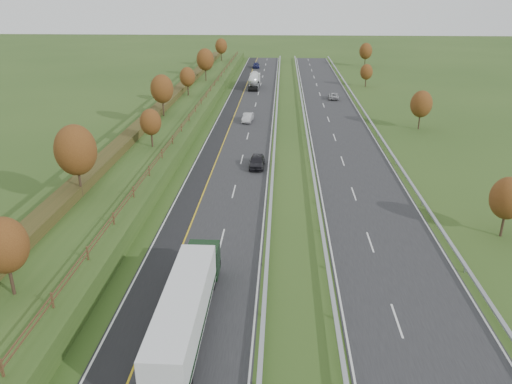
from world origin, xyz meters
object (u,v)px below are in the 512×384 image
(box_lorry, at_px, (187,306))
(road_tanker, at_px, (254,80))
(car_silver_mid, at_px, (248,118))
(car_oncoming, at_px, (334,96))
(car_dark_near, at_px, (257,161))
(car_small_far, at_px, (256,65))

(box_lorry, xyz_separation_m, road_tanker, (-0.76, 93.74, -0.47))
(car_silver_mid, bearing_deg, car_oncoming, 56.02)
(road_tanker, bearing_deg, car_silver_mid, -88.72)
(car_silver_mid, xyz_separation_m, car_oncoming, (17.26, 21.17, -0.09))
(car_dark_near, relative_size, car_oncoming, 1.02)
(car_dark_near, distance_m, car_silver_mid, 25.00)
(box_lorry, height_order, car_dark_near, box_lorry)
(box_lorry, relative_size, car_small_far, 3.21)
(road_tanker, bearing_deg, car_small_far, 92.15)
(box_lorry, distance_m, road_tanker, 93.74)
(car_small_far, height_order, car_oncoming, car_small_far)
(road_tanker, xyz_separation_m, car_oncoming, (18.01, -12.71, -1.17))
(box_lorry, relative_size, road_tanker, 1.45)
(car_dark_near, bearing_deg, box_lorry, -93.42)
(car_oncoming, bearing_deg, road_tanker, -31.24)
(car_silver_mid, height_order, car_oncoming, car_silver_mid)
(box_lorry, relative_size, car_dark_near, 3.40)
(car_dark_near, height_order, car_oncoming, car_dark_near)
(box_lorry, distance_m, car_small_far, 126.73)
(car_dark_near, xyz_separation_m, car_small_far, (-4.93, 91.68, -0.08))
(car_dark_near, height_order, car_silver_mid, car_dark_near)
(car_oncoming, bearing_deg, car_dark_near, 76.67)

